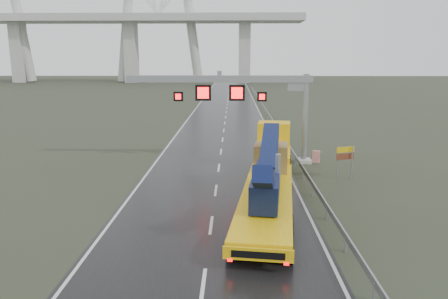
{
  "coord_description": "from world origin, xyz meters",
  "views": [
    {
      "loc": [
        1.1,
        -17.07,
        8.4
      ],
      "look_at": [
        0.58,
        7.76,
        3.2
      ],
      "focal_mm": 35.0,
      "sensor_mm": 36.0,
      "label": 1
    }
  ],
  "objects_px": {
    "sign_gantry": "(246,94)",
    "heavy_haul_truck": "(270,167)",
    "striped_barrier": "(316,157)",
    "exit_sign_pair": "(345,156)"
  },
  "relations": [
    {
      "from": "exit_sign_pair",
      "to": "heavy_haul_truck",
      "type": "bearing_deg",
      "value": -168.6
    },
    {
      "from": "sign_gantry",
      "to": "striped_barrier",
      "type": "distance_m",
      "value": 7.76
    },
    {
      "from": "heavy_haul_truck",
      "to": "exit_sign_pair",
      "type": "distance_m",
      "value": 6.5
    },
    {
      "from": "sign_gantry",
      "to": "exit_sign_pair",
      "type": "distance_m",
      "value": 9.37
    },
    {
      "from": "heavy_haul_truck",
      "to": "exit_sign_pair",
      "type": "height_order",
      "value": "heavy_haul_truck"
    },
    {
      "from": "sign_gantry",
      "to": "heavy_haul_truck",
      "type": "xyz_separation_m",
      "value": [
        1.34,
        -8.34,
        -3.93
      ]
    },
    {
      "from": "sign_gantry",
      "to": "heavy_haul_truck",
      "type": "distance_m",
      "value": 9.32
    },
    {
      "from": "sign_gantry",
      "to": "exit_sign_pair",
      "type": "bearing_deg",
      "value": -35.8
    },
    {
      "from": "sign_gantry",
      "to": "exit_sign_pair",
      "type": "relative_size",
      "value": 6.27
    },
    {
      "from": "heavy_haul_truck",
      "to": "striped_barrier",
      "type": "xyz_separation_m",
      "value": [
        4.49,
        8.34,
        -1.19
      ]
    }
  ]
}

